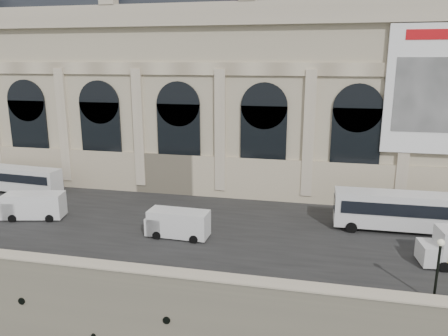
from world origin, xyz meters
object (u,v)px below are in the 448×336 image
(lamp_right, at_px, (437,272))
(bus_right, at_px, (404,211))
(bus_left, at_px, (19,179))
(van_b, at_px, (31,206))
(van_c, at_px, (175,223))

(lamp_right, bearing_deg, bus_right, 89.69)
(bus_right, bearing_deg, bus_left, 176.06)
(van_b, height_order, van_c, van_b)
(bus_left, xyz_separation_m, bus_right, (43.88, -3.02, 0.31))
(bus_right, bearing_deg, van_b, -172.99)
(bus_right, distance_m, van_b, 37.12)
(bus_left, distance_m, bus_right, 43.99)
(van_c, bearing_deg, lamp_right, -18.82)
(bus_right, xyz_separation_m, van_b, (-36.84, -4.53, -0.75))
(bus_left, relative_size, bus_right, 0.86)
(van_b, distance_m, lamp_right, 37.72)
(bus_right, height_order, van_b, bus_right)
(bus_left, bearing_deg, van_c, -21.04)
(bus_left, height_order, bus_right, bus_right)
(van_c, bearing_deg, bus_right, 15.73)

